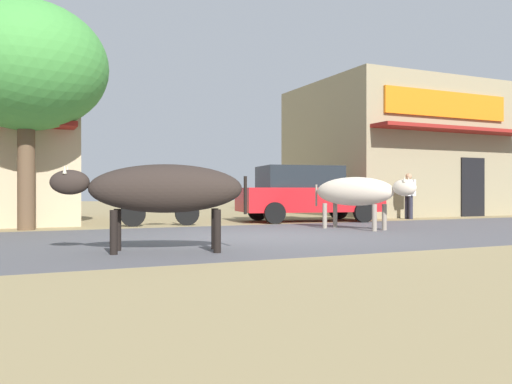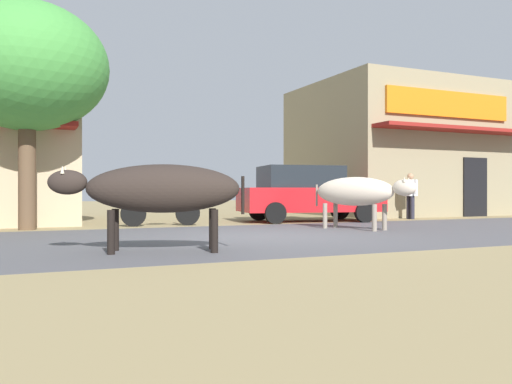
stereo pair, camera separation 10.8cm
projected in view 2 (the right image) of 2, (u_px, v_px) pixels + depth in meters
ground at (263, 236)px, 10.57m from camera, size 80.00×80.00×0.00m
asphalt_road at (263, 236)px, 10.57m from camera, size 72.00×6.61×0.00m
storefront_right_club at (393, 151)px, 21.14m from camera, size 6.75×6.87×5.03m
roadside_tree at (27, 68)px, 12.33m from camera, size 3.72×3.72×5.29m
parked_hatchback_car at (307, 193)px, 15.76m from camera, size 4.38×2.49×1.64m
parked_motorcycle at (162, 208)px, 13.71m from camera, size 2.06×0.27×1.07m
cow_near_brown at (160, 189)px, 7.85m from camera, size 2.81×1.30×1.30m
cow_far_dark at (357, 192)px, 12.44m from camera, size 1.39×2.62×1.24m
pedestrian_by_shop at (410, 193)px, 17.10m from camera, size 0.44×0.61×1.48m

